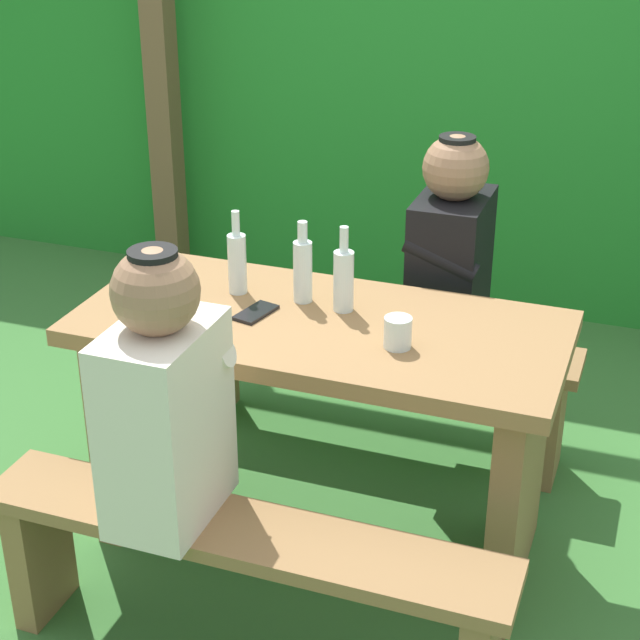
% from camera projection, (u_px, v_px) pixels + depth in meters
% --- Properties ---
extents(ground_plane, '(12.00, 12.00, 0.00)m').
position_uv_depth(ground_plane, '(320.00, 534.00, 3.23)').
color(ground_plane, '#386F32').
extents(hedge_backdrop, '(6.40, 0.67, 1.94)m').
position_uv_depth(hedge_backdrop, '(484.00, 82.00, 4.67)').
color(hedge_backdrop, '#237F28').
rests_on(hedge_backdrop, ground_plane).
extents(pergola_post_left, '(0.12, 0.12, 2.03)m').
position_uv_depth(pergola_post_left, '(161.00, 73.00, 4.64)').
color(pergola_post_left, brown).
rests_on(pergola_post_left, ground_plane).
extents(picnic_table, '(1.40, 0.64, 0.75)m').
position_uv_depth(picnic_table, '(320.00, 394.00, 3.00)').
color(picnic_table, olive).
rests_on(picnic_table, ground_plane).
extents(bench_near, '(1.40, 0.24, 0.45)m').
position_uv_depth(bench_near, '(242.00, 567.00, 2.60)').
color(bench_near, olive).
rests_on(bench_near, ground_plane).
extents(bench_far, '(1.40, 0.24, 0.45)m').
position_uv_depth(bench_far, '(376.00, 364.00, 3.58)').
color(bench_far, olive).
rests_on(bench_far, ground_plane).
extents(person_white_shirt, '(0.25, 0.35, 0.72)m').
position_uv_depth(person_white_shirt, '(164.00, 398.00, 2.46)').
color(person_white_shirt, silver).
rests_on(person_white_shirt, bench_near).
extents(person_black_coat, '(0.25, 0.35, 0.72)m').
position_uv_depth(person_black_coat, '(450.00, 252.00, 3.30)').
color(person_black_coat, black).
rests_on(person_black_coat, bench_far).
extents(drinking_glass, '(0.08, 0.08, 0.09)m').
position_uv_depth(drinking_glass, '(398.00, 332.00, 2.73)').
color(drinking_glass, silver).
rests_on(drinking_glass, picnic_table).
extents(bottle_left, '(0.06, 0.06, 0.25)m').
position_uv_depth(bottle_left, '(303.00, 269.00, 2.97)').
color(bottle_left, silver).
rests_on(bottle_left, picnic_table).
extents(bottle_right, '(0.06, 0.06, 0.26)m').
position_uv_depth(bottle_right, '(344.00, 278.00, 2.92)').
color(bottle_right, silver).
rests_on(bottle_right, picnic_table).
extents(bottle_center, '(0.06, 0.06, 0.26)m').
position_uv_depth(bottle_center, '(237.00, 261.00, 3.03)').
color(bottle_center, silver).
rests_on(bottle_center, picnic_table).
extents(cell_phone, '(0.10, 0.15, 0.01)m').
position_uv_depth(cell_phone, '(256.00, 313.00, 2.93)').
color(cell_phone, black).
rests_on(cell_phone, picnic_table).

